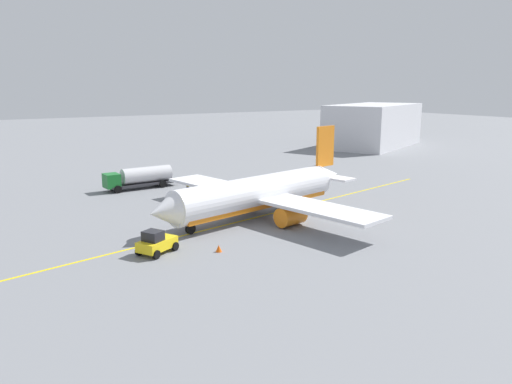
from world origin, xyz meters
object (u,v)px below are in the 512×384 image
object	(u,v)px
airplane	(259,194)
fuel_tanker	(140,177)
pushback_tug	(156,243)
safety_cone_nose	(219,248)
refueling_worker	(188,186)

from	to	relation	value
airplane	fuel_tanker	world-z (taller)	airplane
pushback_tug	safety_cone_nose	bearing A→B (deg)	152.07
pushback_tug	refueling_worker	world-z (taller)	pushback_tug
fuel_tanker	refueling_worker	size ratio (longest dim) A/B	6.36
airplane	refueling_worker	xyz separation A→B (m)	(1.42, -16.79, -1.89)
refueling_worker	fuel_tanker	bearing A→B (deg)	-50.28
fuel_tanker	safety_cone_nose	world-z (taller)	fuel_tanker
fuel_tanker	pushback_tug	distance (m)	29.73
fuel_tanker	pushback_tug	bearing A→B (deg)	73.81
refueling_worker	safety_cone_nose	world-z (taller)	refueling_worker
pushback_tug	safety_cone_nose	size ratio (longest dim) A/B	6.35
pushback_tug	safety_cone_nose	distance (m)	5.66
airplane	fuel_tanker	xyz separation A→B (m)	(6.34, -22.72, -0.99)
refueling_worker	safety_cone_nose	bearing A→B (deg)	71.90
pushback_tug	refueling_worker	distance (m)	26.19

